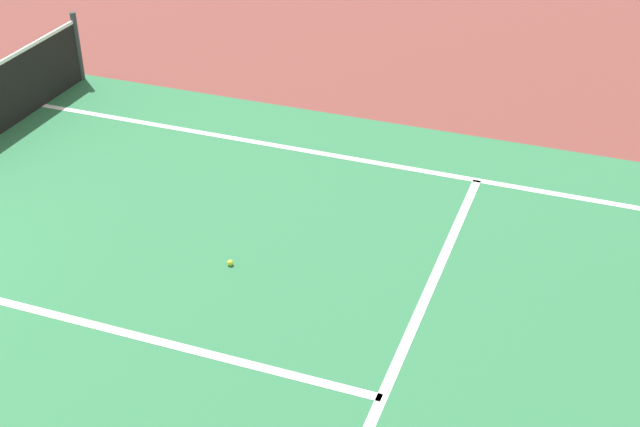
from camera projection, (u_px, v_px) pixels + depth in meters
line_sideline_right at (441, 174)px, 11.17m from camera, size 0.10×11.89×0.01m
line_service_near at (382, 398)px, 7.76m from camera, size 8.22×0.10×0.01m
line_center_service at (70, 319)px, 8.70m from camera, size 0.10×6.40×0.01m
tennis_ball_mid_court at (230, 263)px, 9.46m from camera, size 0.07×0.07×0.07m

